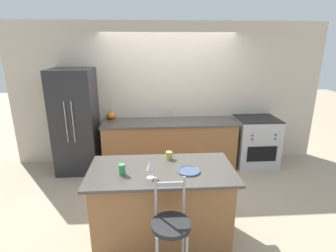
% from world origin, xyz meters
% --- Properties ---
extents(ground_plane, '(18.00, 18.00, 0.00)m').
position_xyz_m(ground_plane, '(0.00, 0.00, 0.00)').
color(ground_plane, tan).
extents(wall_back, '(6.00, 0.07, 2.70)m').
position_xyz_m(wall_back, '(0.00, 0.73, 1.35)').
color(wall_back, beige).
rests_on(wall_back, ground_plane).
extents(back_counter, '(2.50, 0.71, 0.91)m').
position_xyz_m(back_counter, '(0.00, 0.39, 0.45)').
color(back_counter, '#936038').
rests_on(back_counter, ground_plane).
extents(sink_faucet, '(0.02, 0.13, 0.22)m').
position_xyz_m(sink_faucet, '(0.00, 0.59, 1.04)').
color(sink_faucet, '#ADAFB5').
rests_on(sink_faucet, back_counter).
extents(kitchen_island, '(1.66, 0.86, 0.92)m').
position_xyz_m(kitchen_island, '(-0.24, -1.62, 0.47)').
color(kitchen_island, '#936038').
rests_on(kitchen_island, ground_plane).
extents(refrigerator, '(0.73, 0.74, 1.89)m').
position_xyz_m(refrigerator, '(-1.71, 0.35, 0.95)').
color(refrigerator, '#232326').
rests_on(refrigerator, ground_plane).
extents(oven_range, '(0.77, 0.71, 0.94)m').
position_xyz_m(oven_range, '(1.69, 0.36, 0.47)').
color(oven_range, '#B7B7BC').
rests_on(oven_range, ground_plane).
extents(bar_stool_near, '(0.37, 0.37, 1.11)m').
position_xyz_m(bar_stool_near, '(-0.18, -2.28, 0.58)').
color(bar_stool_near, '#99999E').
rests_on(bar_stool_near, ground_plane).
extents(dinner_plate, '(0.26, 0.26, 0.02)m').
position_xyz_m(dinner_plate, '(0.07, -1.70, 0.93)').
color(dinner_plate, '#425170').
rests_on(dinner_plate, kitchen_island).
extents(wine_glass, '(0.08, 0.08, 0.20)m').
position_xyz_m(wine_glass, '(-0.36, -1.81, 1.07)').
color(wine_glass, white).
rests_on(wine_glass, kitchen_island).
extents(coffee_mug, '(0.11, 0.08, 0.09)m').
position_xyz_m(coffee_mug, '(-0.13, -1.35, 0.97)').
color(coffee_mug, '#C1B251').
rests_on(coffee_mug, kitchen_island).
extents(tumbler_cup, '(0.07, 0.07, 0.12)m').
position_xyz_m(tumbler_cup, '(-0.67, -1.72, 0.98)').
color(tumbler_cup, '#3D934C').
rests_on(tumbler_cup, kitchen_island).
extents(pumpkin_decoration, '(0.17, 0.17, 0.15)m').
position_xyz_m(pumpkin_decoration, '(-1.11, 0.62, 0.97)').
color(pumpkin_decoration, orange).
rests_on(pumpkin_decoration, back_counter).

